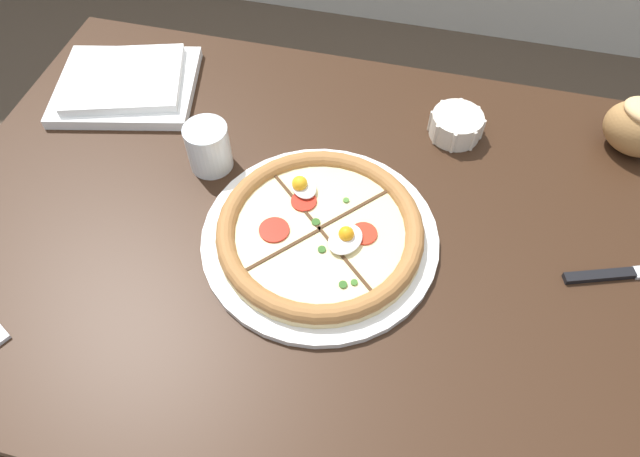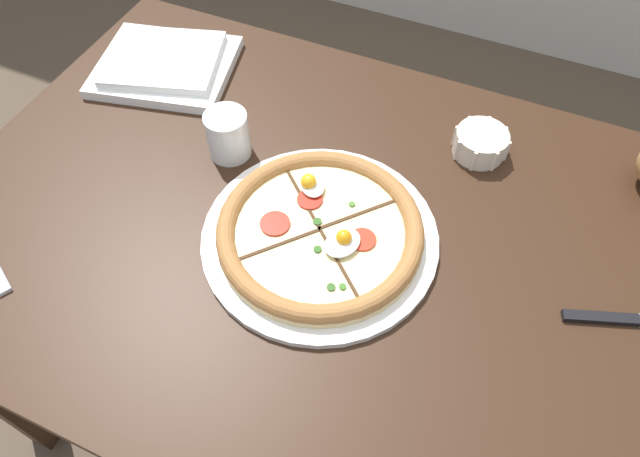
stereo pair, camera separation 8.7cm
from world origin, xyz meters
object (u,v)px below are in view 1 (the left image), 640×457
(napkin_folded, at_px, (126,84))
(water_glass, at_px, (209,149))
(dining_table, at_px, (347,266))
(bread_piece_near, at_px, (639,127))
(pizza, at_px, (320,232))
(ramekin_bowl, at_px, (456,125))

(napkin_folded, bearing_deg, water_glass, -32.32)
(dining_table, xyz_separation_m, water_glass, (-0.26, 0.09, 0.13))
(dining_table, xyz_separation_m, bread_piece_near, (0.44, 0.30, 0.15))
(dining_table, bearing_deg, napkin_folded, 154.80)
(pizza, bearing_deg, bread_piece_near, 33.92)
(dining_table, relative_size, bread_piece_near, 9.68)
(dining_table, relative_size, pizza, 3.65)
(ramekin_bowl, bearing_deg, water_glass, -156.34)
(bread_piece_near, bearing_deg, water_glass, -163.06)
(napkin_folded, bearing_deg, pizza, -29.45)
(pizza, relative_size, napkin_folded, 1.23)
(bread_piece_near, xyz_separation_m, water_glass, (-0.70, -0.21, -0.02))
(ramekin_bowl, height_order, bread_piece_near, bread_piece_near)
(pizza, xyz_separation_m, water_glass, (-0.22, 0.11, 0.02))
(napkin_folded, distance_m, bread_piece_near, 0.93)
(bread_piece_near, bearing_deg, dining_table, -145.48)
(bread_piece_near, bearing_deg, pizza, -146.08)
(dining_table, distance_m, water_glass, 0.31)
(ramekin_bowl, relative_size, water_glass, 1.16)
(ramekin_bowl, xyz_separation_m, napkin_folded, (-0.63, -0.03, -0.01))
(ramekin_bowl, relative_size, bread_piece_near, 0.70)
(napkin_folded, distance_m, water_glass, 0.27)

